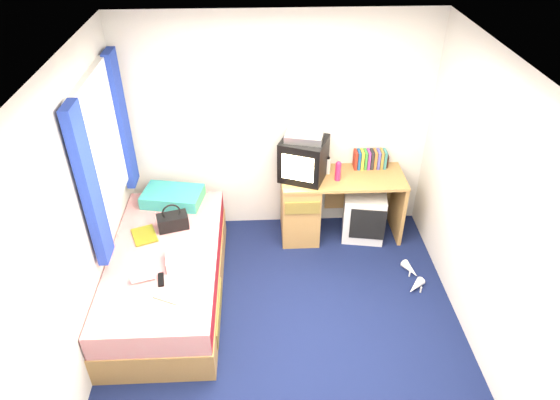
{
  "coord_description": "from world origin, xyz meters",
  "views": [
    {
      "loc": [
        -0.2,
        -3.0,
        3.53
      ],
      "look_at": [
        -0.02,
        0.7,
        0.97
      ],
      "focal_mm": 32.0,
      "sensor_mm": 36.0,
      "label": 1
    }
  ],
  "objects_px": {
    "crt_tv": "(304,159)",
    "handbag": "(173,221)",
    "desk": "(316,203)",
    "remote_control": "(161,280)",
    "pink_water_bottle": "(338,172)",
    "aerosol_can": "(328,166)",
    "picture_frame": "(387,160)",
    "water_bottle": "(143,278)",
    "magazine": "(144,235)",
    "pillow": "(173,197)",
    "white_heels": "(413,278)",
    "towel": "(184,258)",
    "storage_cube": "(364,214)",
    "colour_swatch_fan": "(166,299)",
    "vcr": "(304,136)",
    "bed": "(168,274)"
  },
  "relations": [
    {
      "from": "crt_tv",
      "to": "handbag",
      "type": "bearing_deg",
      "value": -135.82
    },
    {
      "from": "desk",
      "to": "remote_control",
      "type": "relative_size",
      "value": 8.12
    },
    {
      "from": "pink_water_bottle",
      "to": "aerosol_can",
      "type": "xyz_separation_m",
      "value": [
        -0.08,
        0.13,
        -0.01
      ]
    },
    {
      "from": "picture_frame",
      "to": "pink_water_bottle",
      "type": "bearing_deg",
      "value": -151.61
    },
    {
      "from": "water_bottle",
      "to": "aerosol_can",
      "type": "bearing_deg",
      "value": 37.42
    },
    {
      "from": "picture_frame",
      "to": "magazine",
      "type": "distance_m",
      "value": 2.65
    },
    {
      "from": "pillow",
      "to": "white_heels",
      "type": "bearing_deg",
      "value": -16.9
    },
    {
      "from": "pillow",
      "to": "towel",
      "type": "xyz_separation_m",
      "value": [
        0.22,
        -0.97,
        -0.01
      ]
    },
    {
      "from": "storage_cube",
      "to": "aerosol_can",
      "type": "xyz_separation_m",
      "value": [
        -0.41,
        0.1,
        0.56
      ]
    },
    {
      "from": "pink_water_bottle",
      "to": "towel",
      "type": "height_order",
      "value": "pink_water_bottle"
    },
    {
      "from": "desk",
      "to": "magazine",
      "type": "relative_size",
      "value": 4.64
    },
    {
      "from": "crt_tv",
      "to": "magazine",
      "type": "height_order",
      "value": "crt_tv"
    },
    {
      "from": "storage_cube",
      "to": "magazine",
      "type": "height_order",
      "value": "magazine"
    },
    {
      "from": "pillow",
      "to": "aerosol_can",
      "type": "distance_m",
      "value": 1.66
    },
    {
      "from": "crt_tv",
      "to": "remote_control",
      "type": "height_order",
      "value": "crt_tv"
    },
    {
      "from": "storage_cube",
      "to": "colour_swatch_fan",
      "type": "bearing_deg",
      "value": -133.24
    },
    {
      "from": "vcr",
      "to": "white_heels",
      "type": "bearing_deg",
      "value": -24.24
    },
    {
      "from": "picture_frame",
      "to": "magazine",
      "type": "height_order",
      "value": "picture_frame"
    },
    {
      "from": "vcr",
      "to": "water_bottle",
      "type": "height_order",
      "value": "vcr"
    },
    {
      "from": "pink_water_bottle",
      "to": "colour_swatch_fan",
      "type": "bearing_deg",
      "value": -138.25
    },
    {
      "from": "pink_water_bottle",
      "to": "bed",
      "type": "bearing_deg",
      "value": -154.03
    },
    {
      "from": "bed",
      "to": "picture_frame",
      "type": "relative_size",
      "value": 14.29
    },
    {
      "from": "aerosol_can",
      "to": "magazine",
      "type": "relative_size",
      "value": 0.63
    },
    {
      "from": "remote_control",
      "to": "white_heels",
      "type": "bearing_deg",
      "value": 0.85
    },
    {
      "from": "towel",
      "to": "remote_control",
      "type": "xyz_separation_m",
      "value": [
        -0.18,
        -0.22,
        -0.04
      ]
    },
    {
      "from": "remote_control",
      "to": "desk",
      "type": "bearing_deg",
      "value": 31.17
    },
    {
      "from": "colour_swatch_fan",
      "to": "white_heels",
      "type": "xyz_separation_m",
      "value": [
        2.3,
        0.67,
        -0.51
      ]
    },
    {
      "from": "crt_tv",
      "to": "remote_control",
      "type": "bearing_deg",
      "value": -114.11
    },
    {
      "from": "pillow",
      "to": "storage_cube",
      "type": "xyz_separation_m",
      "value": [
        2.05,
        0.05,
        -0.33
      ]
    },
    {
      "from": "aerosol_can",
      "to": "handbag",
      "type": "height_order",
      "value": "aerosol_can"
    },
    {
      "from": "pink_water_bottle",
      "to": "water_bottle",
      "type": "height_order",
      "value": "pink_water_bottle"
    },
    {
      "from": "bed",
      "to": "pillow",
      "type": "distance_m",
      "value": 0.88
    },
    {
      "from": "handbag",
      "to": "remote_control",
      "type": "relative_size",
      "value": 2.02
    },
    {
      "from": "colour_swatch_fan",
      "to": "remote_control",
      "type": "bearing_deg",
      "value": 109.19
    },
    {
      "from": "desk",
      "to": "magazine",
      "type": "xyz_separation_m",
      "value": [
        -1.72,
        -0.66,
        0.14
      ]
    },
    {
      "from": "storage_cube",
      "to": "remote_control",
      "type": "bearing_deg",
      "value": -138.69
    },
    {
      "from": "storage_cube",
      "to": "pink_water_bottle",
      "type": "bearing_deg",
      "value": -164.45
    },
    {
      "from": "pink_water_bottle",
      "to": "water_bottle",
      "type": "xyz_separation_m",
      "value": [
        -1.83,
        -1.2,
        -0.27
      ]
    },
    {
      "from": "handbag",
      "to": "aerosol_can",
      "type": "bearing_deg",
      "value": 4.52
    },
    {
      "from": "bed",
      "to": "remote_control",
      "type": "height_order",
      "value": "remote_control"
    },
    {
      "from": "vcr",
      "to": "handbag",
      "type": "distance_m",
      "value": 1.54
    },
    {
      "from": "pillow",
      "to": "colour_swatch_fan",
      "type": "height_order",
      "value": "pillow"
    },
    {
      "from": "bed",
      "to": "storage_cube",
      "type": "height_order",
      "value": "storage_cube"
    },
    {
      "from": "crt_tv",
      "to": "handbag",
      "type": "relative_size",
      "value": 1.73
    },
    {
      "from": "handbag",
      "to": "pillow",
      "type": "bearing_deg",
      "value": 81.07
    },
    {
      "from": "pink_water_bottle",
      "to": "magazine",
      "type": "relative_size",
      "value": 0.69
    },
    {
      "from": "handbag",
      "to": "remote_control",
      "type": "xyz_separation_m",
      "value": [
        -0.01,
        -0.74,
        -0.07
      ]
    },
    {
      "from": "colour_swatch_fan",
      "to": "storage_cube",
      "type": "bearing_deg",
      "value": 37.17
    },
    {
      "from": "towel",
      "to": "colour_swatch_fan",
      "type": "relative_size",
      "value": 1.42
    },
    {
      "from": "crt_tv",
      "to": "handbag",
      "type": "distance_m",
      "value": 1.46
    }
  ]
}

